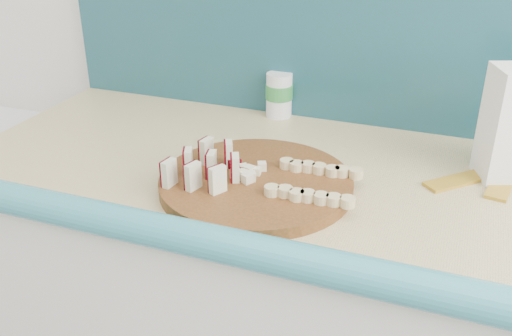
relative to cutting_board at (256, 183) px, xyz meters
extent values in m
cylinder|color=#45270E|center=(0.00, 0.00, 0.00)|extent=(0.39, 0.39, 0.02)
cube|color=beige|center=(-0.13, -0.08, 0.04)|extent=(0.01, 0.03, 0.05)
cube|color=#48050E|center=(-0.14, -0.08, 0.04)|extent=(0.01, 0.03, 0.05)
cube|color=beige|center=(-0.12, -0.03, 0.04)|extent=(0.01, 0.03, 0.05)
cube|color=#48050E|center=(-0.13, -0.03, 0.04)|extent=(0.01, 0.03, 0.05)
cube|color=beige|center=(-0.11, 0.03, 0.04)|extent=(0.01, 0.03, 0.05)
cube|color=#48050E|center=(-0.12, 0.03, 0.04)|extent=(0.01, 0.03, 0.05)
cube|color=beige|center=(-0.09, -0.08, 0.04)|extent=(0.01, 0.03, 0.05)
cube|color=#48050E|center=(-0.10, -0.08, 0.04)|extent=(0.01, 0.03, 0.05)
cube|color=beige|center=(-0.08, -0.02, 0.04)|extent=(0.01, 0.03, 0.05)
cube|color=#48050E|center=(-0.09, -0.02, 0.04)|extent=(0.01, 0.03, 0.05)
cube|color=beige|center=(-0.07, 0.03, 0.04)|extent=(0.01, 0.03, 0.05)
cube|color=#48050E|center=(-0.07, 0.03, 0.04)|extent=(0.01, 0.03, 0.05)
cube|color=beige|center=(-0.04, -0.08, 0.04)|extent=(0.01, 0.03, 0.05)
cube|color=#48050E|center=(-0.05, -0.08, 0.04)|extent=(0.01, 0.03, 0.05)
cube|color=beige|center=(-0.03, -0.02, 0.04)|extent=(0.01, 0.03, 0.05)
cube|color=#48050E|center=(-0.04, -0.02, 0.04)|extent=(0.01, 0.03, 0.05)
cube|color=beige|center=(-0.01, 0.00, 0.02)|extent=(0.02, 0.02, 0.02)
cube|color=beige|center=(-0.01, 0.01, 0.02)|extent=(0.02, 0.02, 0.02)
cube|color=#48050E|center=(-0.01, 0.02, 0.02)|extent=(0.02, 0.02, 0.02)
cube|color=beige|center=(-0.02, 0.01, 0.02)|extent=(0.02, 0.02, 0.02)
cube|color=beige|center=(-0.03, 0.01, 0.02)|extent=(0.02, 0.02, 0.02)
cube|color=beige|center=(-0.04, 0.00, 0.02)|extent=(0.02, 0.02, 0.02)
cube|color=beige|center=(-0.03, -0.01, 0.02)|extent=(0.02, 0.02, 0.02)
cube|color=beige|center=(-0.03, -0.02, 0.02)|extent=(0.02, 0.02, 0.02)
cube|color=#48050E|center=(-0.02, -0.03, 0.02)|extent=(0.02, 0.02, 0.02)
cube|color=beige|center=(-0.02, -0.01, 0.02)|extent=(0.02, 0.02, 0.02)
cube|color=beige|center=(0.00, -0.01, 0.02)|extent=(0.02, 0.02, 0.02)
cylinder|color=#D2B880|center=(0.05, -0.05, 0.02)|extent=(0.03, 0.03, 0.02)
cylinder|color=#D2B880|center=(0.07, -0.05, 0.02)|extent=(0.03, 0.03, 0.02)
cylinder|color=#D2B880|center=(0.09, -0.05, 0.02)|extent=(0.03, 0.03, 0.02)
cylinder|color=#D2B880|center=(0.11, -0.04, 0.02)|extent=(0.03, 0.03, 0.02)
cylinder|color=#D2B880|center=(0.13, -0.04, 0.02)|extent=(0.03, 0.03, 0.02)
cylinder|color=#D2B880|center=(0.16, -0.04, 0.02)|extent=(0.03, 0.03, 0.02)
cylinder|color=#D2B880|center=(0.18, -0.04, 0.02)|extent=(0.03, 0.03, 0.02)
cylinder|color=#D2B880|center=(0.04, 0.06, 0.02)|extent=(0.03, 0.03, 0.02)
cylinder|color=#D2B880|center=(0.06, 0.06, 0.02)|extent=(0.03, 0.03, 0.02)
cylinder|color=#D2B880|center=(0.08, 0.06, 0.02)|extent=(0.03, 0.03, 0.02)
cylinder|color=#D2B880|center=(0.10, 0.06, 0.02)|extent=(0.03, 0.03, 0.02)
cylinder|color=#D2B880|center=(0.13, 0.06, 0.02)|extent=(0.03, 0.03, 0.02)
cylinder|color=#D2B880|center=(0.15, 0.07, 0.02)|extent=(0.03, 0.03, 0.02)
cylinder|color=#D2B880|center=(0.17, 0.07, 0.02)|extent=(0.03, 0.03, 0.02)
cylinder|color=white|center=(-0.08, 0.37, 0.04)|extent=(0.06, 0.06, 0.11)
cylinder|color=#31893F|center=(-0.08, 0.37, 0.05)|extent=(0.07, 0.07, 0.04)
cube|color=gold|center=(0.36, 0.17, -0.01)|extent=(0.15, 0.16, 0.01)
cube|color=gold|center=(0.43, 0.20, -0.01)|extent=(0.07, 0.18, 0.01)
camera|label=1|loc=(0.33, -0.87, 0.50)|focal=40.00mm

